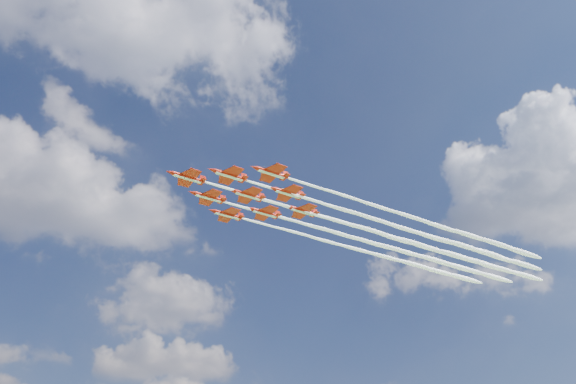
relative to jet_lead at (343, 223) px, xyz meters
name	(u,v)px	position (x,y,z in m)	size (l,w,h in m)	color
jet_lead	(343,223)	(0.00, 0.00, 0.00)	(105.59, 23.20, 2.72)	#B01709
jet_row2_port	(381,221)	(9.86, -4.93, 0.00)	(105.59, 23.20, 2.72)	#B01709
jet_row2_starb	(354,238)	(7.57, 8.00, 0.00)	(105.59, 23.20, 2.72)	#B01709
jet_row3_port	(418,219)	(19.71, -9.86, 0.00)	(105.59, 23.20, 2.72)	#B01709
jet_row3_centre	(390,236)	(17.43, 3.08, 0.00)	(105.59, 23.20, 2.72)	#B01709
jet_row3_starb	(364,251)	(15.15, 16.01, 0.00)	(105.59, 23.20, 2.72)	#B01709
jet_row4_port	(425,235)	(27.29, -1.85, 0.00)	(105.59, 23.20, 2.72)	#B01709
jet_row4_starb	(398,250)	(25.00, 11.08, 0.00)	(105.59, 23.20, 2.72)	#B01709
jet_tail	(432,248)	(34.86, 6.15, 0.00)	(105.59, 23.20, 2.72)	#B01709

